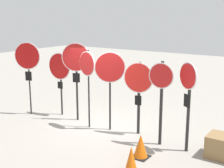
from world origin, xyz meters
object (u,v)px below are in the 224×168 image
Objects in this scene: stop_sign_2 at (76,64)px; stop_sign_1 at (60,70)px; stop_sign_5 at (139,85)px; stop_sign_6 at (161,88)px; stop_sign_3 at (87,69)px; stop_sign_7 at (188,91)px; stop_sign_4 at (110,72)px; traffic_cone_0 at (131,160)px; traffic_cone_1 at (141,146)px; stop_sign_0 at (28,60)px; storage_crate at (224,147)px.

stop_sign_1 is at bearing 145.85° from stop_sign_2.
stop_sign_2 is at bearing 170.79° from stop_sign_5.
stop_sign_2 is at bearing -11.05° from stop_sign_1.
stop_sign_3 is at bearing 177.19° from stop_sign_6.
stop_sign_7 reaches higher than stop_sign_5.
stop_sign_3 is 1.01× the size of stop_sign_4.
stop_sign_7 is 3.76× the size of traffic_cone_0.
stop_sign_3 is 1.04× the size of stop_sign_7.
stop_sign_2 is 1.07× the size of stop_sign_3.
stop_sign_4 reaches higher than stop_sign_5.
stop_sign_2 is 4.36× the size of traffic_cone_1.
traffic_cone_1 is at bearing -21.97° from stop_sign_1.
stop_sign_3 reaches higher than stop_sign_1.
stop_sign_1 is 3.55× the size of traffic_cone_0.
stop_sign_5 is at bearing -3.96° from stop_sign_1.
stop_sign_3 reaches higher than stop_sign_4.
stop_sign_7 reaches higher than stop_sign_6.
stop_sign_0 is 3.31m from stop_sign_4.
stop_sign_5 is at bearing 29.10° from stop_sign_3.
traffic_cone_0 is (1.07, -2.14, -1.22)m from stop_sign_5.
stop_sign_6 is (2.50, 0.05, -0.29)m from stop_sign_3.
stop_sign_2 is 1.47m from stop_sign_4.
stop_sign_1 is 4.99m from traffic_cone_0.
stop_sign_0 is 1.10× the size of stop_sign_7.
stop_sign_0 is 1.19× the size of stop_sign_5.
stop_sign_5 is at bearing -15.23° from stop_sign_0.
stop_sign_1 is at bearing 170.51° from stop_sign_6.
traffic_cone_0 is (4.28, -2.17, -1.34)m from stop_sign_1.
stop_sign_0 is 3.30× the size of storage_crate.
stop_sign_3 reaches higher than stop_sign_6.
traffic_cone_1 is at bearing -145.71° from storage_crate.
storage_crate is at bearing 18.09° from stop_sign_3.
stop_sign_7 is (5.83, 0.21, -0.34)m from stop_sign_0.
stop_sign_0 is at bearing -176.51° from storage_crate.
stop_sign_5 is (0.88, 0.21, -0.33)m from stop_sign_4.
stop_sign_0 is at bearing -162.12° from stop_sign_3.
stop_sign_6 is 3.86× the size of traffic_cone_1.
stop_sign_0 is at bearing 163.25° from traffic_cone_0.
stop_sign_1 is 4.51m from traffic_cone_1.
stop_sign_0 is at bearing -144.38° from stop_sign_7.
stop_sign_5 is 2.69m from traffic_cone_0.
stop_sign_2 is 2.38m from stop_sign_5.
traffic_cone_0 is 0.83m from traffic_cone_1.
stop_sign_3 is (2.57, 0.15, -0.08)m from stop_sign_0.
stop_sign_5 is (1.60, 0.42, -0.38)m from stop_sign_3.
stop_sign_1 is 2.36m from stop_sign_4.
stop_sign_6 reaches higher than stop_sign_1.
stop_sign_4 reaches higher than stop_sign_7.
stop_sign_5 is 2.88m from storage_crate.
traffic_cone_0 is at bearing -75.50° from traffic_cone_1.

